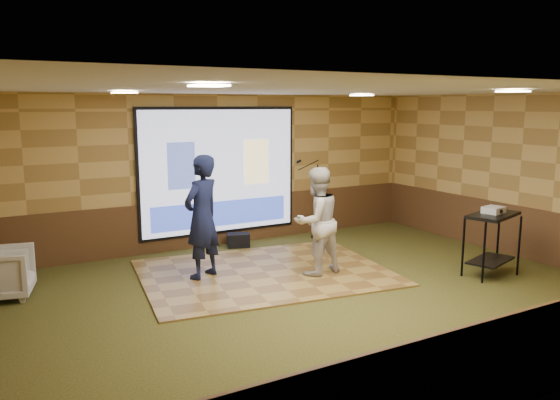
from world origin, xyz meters
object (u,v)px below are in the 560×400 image
projector (493,210)px  av_table (492,231)px  banquet_chair (3,273)px  player_right (317,221)px  projector_screen (220,172)px  duffel_bag (238,240)px  player_left (202,217)px  dance_floor (265,272)px  mic_stand (315,215)px

projector → av_table: bearing=-144.4°
banquet_chair → player_right: bearing=-92.9°
projector_screen → duffel_bag: (0.23, -0.32, -1.34)m
projector_screen → projector: 5.10m
av_table → duffel_bag: size_ratio=2.44×
projector → banquet_chair: size_ratio=0.40×
player_left → projector_screen: bearing=-149.2°
dance_floor → projector: bearing=-30.9°
projector → player_left: bearing=141.9°
player_left → banquet_chair: 3.01m
projector → mic_stand: size_ratio=0.19×
player_left → av_table: bearing=124.1°
player_left → player_right: bearing=128.1°
dance_floor → player_right: bearing=-35.2°
player_right → mic_stand: 2.63m
av_table → banquet_chair: (-7.06, 2.77, -0.38)m
dance_floor → player_left: bearing=166.1°
projector_screen → banquet_chair: (-4.00, -1.29, -1.10)m
av_table → banquet_chair: bearing=158.6°
projector_screen → player_left: projector_screen is taller
dance_floor → player_left: 1.44m
av_table → player_right: bearing=149.9°
projector_screen → dance_floor: bearing=-93.3°
dance_floor → player_right: (0.70, -0.49, 0.90)m
projector_screen → banquet_chair: bearing=-162.1°
av_table → banquet_chair: 7.60m
projector_screen → mic_stand: 2.25m
av_table → projector_screen: bearing=127.0°
player_left → projector: player_left is taller
banquet_chair → duffel_bag: size_ratio=1.89×
mic_stand → duffel_bag: size_ratio=3.92×
av_table → mic_stand: size_ratio=0.62×
player_right → player_left: bearing=-30.2°
dance_floor → banquet_chair: bearing=167.8°
dance_floor → banquet_chair: size_ratio=4.93×
projector_screen → mic_stand: (1.97, -0.44, -0.98)m
player_right → projector: bearing=143.8°
mic_stand → banquet_chair: 6.04m
player_left → duffel_bag: bearing=-159.4°
dance_floor → player_left: player_left is taller
mic_stand → banquet_chair: mic_stand is taller
player_left → player_right: size_ratio=1.12×
player_right → banquet_chair: size_ratio=2.17×
projector_screen → dance_floor: projector_screen is taller
player_left → banquet_chair: bearing=-39.9°
dance_floor → duffel_bag: duffel_bag is taller
av_table → mic_stand: bearing=106.7°
projector_screen → av_table: bearing=-53.0°
projector_screen → player_right: 2.74m
projector_screen → av_table: 5.14m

